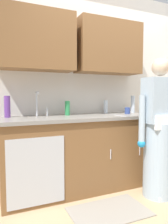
{
  "coord_description": "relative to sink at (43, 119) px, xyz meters",
  "views": [
    {
      "loc": [
        -1.56,
        -1.79,
        1.2
      ],
      "look_at": [
        -0.54,
        0.55,
        1.0
      ],
      "focal_mm": 34.37,
      "sensor_mm": 36.0,
      "label": 1
    }
  ],
  "objects": [
    {
      "name": "countertop",
      "position": [
        0.46,
        -0.01,
        -0.01
      ],
      "size": [
        1.96,
        0.66,
        0.04
      ],
      "primitive_type": "cube",
      "color": "gray",
      "rests_on": "counter_cabinet"
    },
    {
      "name": "sink",
      "position": [
        0.0,
        0.0,
        0.0
      ],
      "size": [
        0.5,
        0.36,
        0.35
      ],
      "color": "#B7BABF",
      "rests_on": "counter_cabinet"
    },
    {
      "name": "cup_by_sink",
      "position": [
        1.2,
        0.01,
        0.06
      ],
      "size": [
        0.08,
        0.08,
        0.09
      ],
      "primitive_type": "cylinder",
      "color": "#33478C",
      "rests_on": "countertop"
    },
    {
      "name": "bottle_water_tall",
      "position": [
        0.36,
        0.13,
        0.11
      ],
      "size": [
        0.06,
        0.06,
        0.19
      ],
      "primitive_type": "cylinder",
      "color": "#2D8C4C",
      "rests_on": "countertop"
    },
    {
      "name": "kitchen_wall_with_uppers",
      "position": [
        0.87,
        0.29,
        0.55
      ],
      "size": [
        4.8,
        0.44,
        2.7
      ],
      "color": "beige",
      "rests_on": "ground"
    },
    {
      "name": "knife_on_counter",
      "position": [
        0.95,
        -0.2,
        0.02
      ],
      "size": [
        0.05,
        0.24,
        0.01
      ],
      "primitive_type": "cube",
      "rotation": [
        0.0,
        0.0,
        1.66
      ],
      "color": "silver",
      "rests_on": "countertop"
    },
    {
      "name": "bottle_water_short",
      "position": [
        0.96,
        0.2,
        0.11
      ],
      "size": [
        0.06,
        0.06,
        0.19
      ],
      "primitive_type": "cylinder",
      "color": "silver",
      "rests_on": "countertop"
    },
    {
      "name": "counter_cabinet",
      "position": [
        0.45,
        -0.01,
        -0.48
      ],
      "size": [
        1.9,
        0.62,
        0.9
      ],
      "color": "brown",
      "rests_on": "ground"
    },
    {
      "name": "bottle_soap",
      "position": [
        1.39,
        0.14,
        0.14
      ],
      "size": [
        0.06,
        0.06,
        0.25
      ],
      "primitive_type": "cylinder",
      "color": "silver",
      "rests_on": "countertop"
    },
    {
      "name": "bottle_cleaner_spray",
      "position": [
        -0.38,
        0.16,
        0.14
      ],
      "size": [
        0.07,
        0.07,
        0.25
      ],
      "primitive_type": "cylinder",
      "color": "#66388C",
      "rests_on": "countertop"
    },
    {
      "name": "floor_mat",
      "position": [
        0.53,
        -0.66,
        -0.92
      ],
      "size": [
        0.8,
        0.5,
        0.01
      ],
      "primitive_type": "cube",
      "color": "gray",
      "rests_on": "ground"
    },
    {
      "name": "ground_plane",
      "position": [
        1.01,
        -0.71,
        -0.93
      ],
      "size": [
        9.0,
        9.0,
        0.0
      ],
      "primitive_type": "plane",
      "color": "tan"
    },
    {
      "name": "person_at_sink",
      "position": [
        1.24,
        -0.57,
        -0.23
      ],
      "size": [
        0.55,
        0.34,
        1.62
      ],
      "color": "white",
      "rests_on": "ground"
    }
  ]
}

